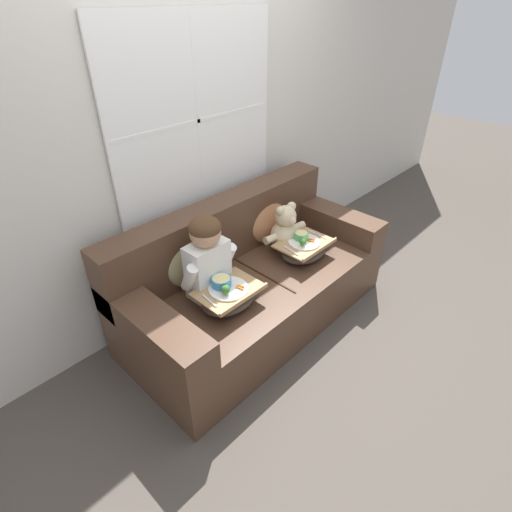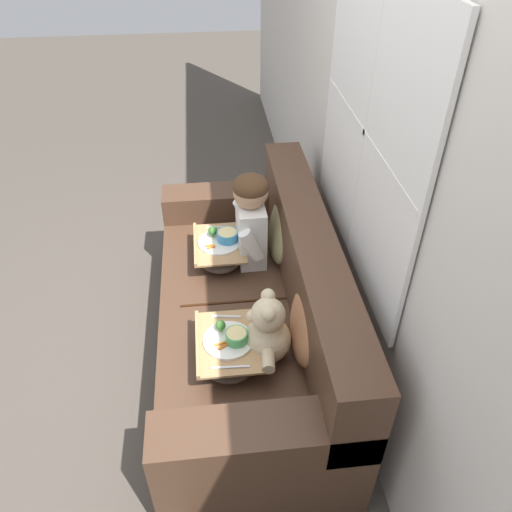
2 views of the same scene
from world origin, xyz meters
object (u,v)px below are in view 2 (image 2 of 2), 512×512
at_px(couch, 256,315).
at_px(lap_tray_child, 220,249).
at_px(throw_pillow_behind_teddy, 307,323).
at_px(lap_tray_teddy, 229,348).
at_px(child_figure, 251,215).
at_px(teddy_bear, 267,333).
at_px(throw_pillow_behind_child, 282,228).

bearing_deg(couch, lap_tray_child, -155.82).
bearing_deg(throw_pillow_behind_teddy, lap_tray_teddy, -90.00).
xyz_separation_m(throw_pillow_behind_teddy, lap_tray_teddy, (-0.00, -0.37, -0.13)).
xyz_separation_m(child_figure, teddy_bear, (0.76, -0.00, -0.15)).
distance_m(throw_pillow_behind_child, throw_pillow_behind_teddy, 0.76).
distance_m(couch, lap_tray_child, 0.45).
bearing_deg(throw_pillow_behind_teddy, couch, -152.90).
bearing_deg(child_figure, couch, -1.67).
bearing_deg(couch, throw_pillow_behind_child, 152.90).
relative_size(child_figure, lap_tray_teddy, 1.39).
bearing_deg(child_figure, teddy_bear, -0.31).
bearing_deg(couch, teddy_bear, 1.05).
relative_size(couch, teddy_bear, 4.91).
distance_m(throw_pillow_behind_teddy, child_figure, 0.78).
distance_m(child_figure, teddy_bear, 0.77).
bearing_deg(lap_tray_child, throw_pillow_behind_teddy, 25.66).
relative_size(couch, throw_pillow_behind_child, 4.48).
bearing_deg(throw_pillow_behind_child, lap_tray_teddy, -25.78).
distance_m(throw_pillow_behind_child, child_figure, 0.21).
bearing_deg(lap_tray_child, lap_tray_teddy, -0.10).
relative_size(throw_pillow_behind_teddy, lap_tray_child, 1.06).
bearing_deg(lap_tray_child, child_figure, 89.57).
height_order(lap_tray_child, lap_tray_teddy, lap_tray_child).
bearing_deg(throw_pillow_behind_child, throw_pillow_behind_teddy, 0.00).
height_order(couch, teddy_bear, couch).
xyz_separation_m(throw_pillow_behind_teddy, lap_tray_child, (-0.76, -0.36, -0.13)).
bearing_deg(child_figure, throw_pillow_behind_child, 90.01).
distance_m(throw_pillow_behind_teddy, lap_tray_child, 0.85).
distance_m(child_figure, lap_tray_child, 0.29).
bearing_deg(throw_pillow_behind_teddy, throw_pillow_behind_child, 180.00).
xyz_separation_m(couch, child_figure, (-0.38, 0.01, 0.41)).
bearing_deg(throw_pillow_behind_child, teddy_bear, -13.87).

